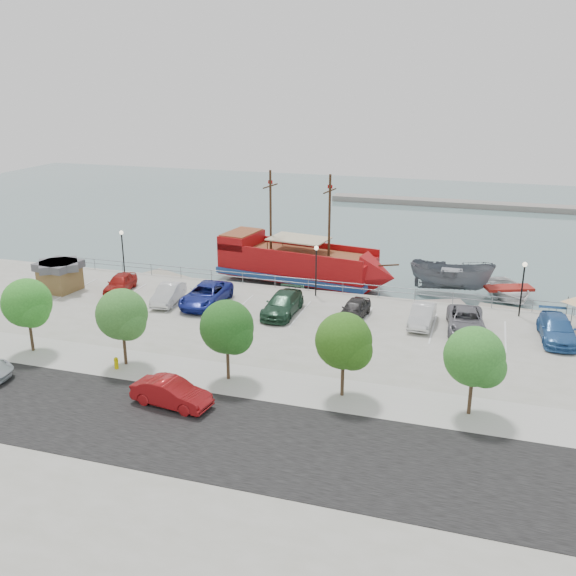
% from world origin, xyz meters
% --- Properties ---
extents(ground, '(160.00, 160.00, 0.00)m').
position_xyz_m(ground, '(0.00, 0.00, -1.00)').
color(ground, slate).
extents(land_slab, '(100.00, 58.00, 1.20)m').
position_xyz_m(land_slab, '(0.00, -21.00, -0.60)').
color(land_slab, gray).
rests_on(land_slab, ground).
extents(street, '(100.00, 8.00, 0.04)m').
position_xyz_m(street, '(0.00, -16.00, 0.01)').
color(street, black).
rests_on(street, land_slab).
extents(sidewalk, '(100.00, 4.00, 0.05)m').
position_xyz_m(sidewalk, '(0.00, -10.00, 0.01)').
color(sidewalk, '#ACAAA5').
rests_on(sidewalk, land_slab).
extents(seawall_railing, '(50.00, 0.06, 1.00)m').
position_xyz_m(seawall_railing, '(0.00, 7.80, 0.53)').
color(seawall_railing, gray).
rests_on(seawall_railing, land_slab).
extents(far_shore, '(40.00, 3.00, 0.80)m').
position_xyz_m(far_shore, '(10.00, 55.00, -0.60)').
color(far_shore, gray).
rests_on(far_shore, ground).
extents(pirate_ship, '(17.27, 7.10, 10.75)m').
position_xyz_m(pirate_ship, '(-2.19, 12.22, 0.80)').
color(pirate_ship, '#A00C0F').
rests_on(pirate_ship, ground).
extents(patrol_boat, '(7.43, 3.12, 2.82)m').
position_xyz_m(patrol_boat, '(10.51, 13.23, 0.41)').
color(patrol_boat, slate).
rests_on(patrol_boat, ground).
extents(speedboat, '(6.62, 7.64, 1.33)m').
position_xyz_m(speedboat, '(15.35, 13.16, -0.34)').
color(speedboat, silver).
rests_on(speedboat, ground).
extents(dock_west, '(7.41, 4.78, 0.41)m').
position_xyz_m(dock_west, '(-14.36, 9.20, -0.79)').
color(dock_west, gray).
rests_on(dock_west, ground).
extents(dock_mid, '(6.52, 4.12, 0.36)m').
position_xyz_m(dock_mid, '(8.90, 9.20, -0.82)').
color(dock_mid, gray).
rests_on(dock_mid, ground).
extents(dock_east, '(7.30, 2.91, 0.41)m').
position_xyz_m(dock_east, '(16.50, 9.20, -0.80)').
color(dock_east, gray).
rests_on(dock_east, ground).
extents(shed, '(3.46, 3.46, 2.53)m').
position_xyz_m(shed, '(-21.07, 1.38, 1.35)').
color(shed, brown).
rests_on(shed, land_slab).
extents(street_sedan, '(4.77, 2.23, 1.51)m').
position_xyz_m(street_sedan, '(-2.74, -13.93, 0.76)').
color(street_sedan, maroon).
rests_on(street_sedan, street).
extents(fire_hydrant, '(0.28, 0.28, 0.81)m').
position_xyz_m(fire_hydrant, '(-8.18, -10.80, 0.44)').
color(fire_hydrant, '#C6B201').
rests_on(fire_hydrant, sidewalk).
extents(lamp_post_left, '(0.36, 0.36, 4.28)m').
position_xyz_m(lamp_post_left, '(-18.00, 6.50, 2.94)').
color(lamp_post_left, black).
rests_on(lamp_post_left, land_slab).
extents(lamp_post_mid, '(0.36, 0.36, 4.28)m').
position_xyz_m(lamp_post_mid, '(0.00, 6.50, 2.94)').
color(lamp_post_mid, black).
rests_on(lamp_post_mid, land_slab).
extents(lamp_post_right, '(0.36, 0.36, 4.28)m').
position_xyz_m(lamp_post_right, '(16.00, 6.50, 2.94)').
color(lamp_post_right, black).
rests_on(lamp_post_right, land_slab).
extents(tree_b, '(3.30, 3.20, 5.00)m').
position_xyz_m(tree_b, '(-14.85, -10.07, 3.30)').
color(tree_b, '#473321').
rests_on(tree_b, sidewalk).
extents(tree_c, '(3.30, 3.20, 5.00)m').
position_xyz_m(tree_c, '(-7.85, -10.07, 3.30)').
color(tree_c, '#473321').
rests_on(tree_c, sidewalk).
extents(tree_d, '(3.30, 3.20, 5.00)m').
position_xyz_m(tree_d, '(-0.85, -10.07, 3.30)').
color(tree_d, '#473321').
rests_on(tree_d, sidewalk).
extents(tree_e, '(3.30, 3.20, 5.00)m').
position_xyz_m(tree_e, '(6.15, -10.07, 3.30)').
color(tree_e, '#473321').
rests_on(tree_e, sidewalk).
extents(tree_f, '(3.30, 3.20, 5.00)m').
position_xyz_m(tree_f, '(13.15, -10.07, 3.30)').
color(tree_f, '#473321').
rests_on(tree_f, sidewalk).
extents(parked_car_a, '(2.54, 4.65, 1.50)m').
position_xyz_m(parked_car_a, '(-16.07, 2.65, 0.75)').
color(parked_car_a, maroon).
rests_on(parked_car_a, land_slab).
extents(parked_car_b, '(2.15, 4.71, 1.50)m').
position_xyz_m(parked_car_b, '(-10.85, 1.27, 0.75)').
color(parked_car_b, silver).
rests_on(parked_car_b, land_slab).
extents(parked_car_c, '(2.89, 6.04, 1.66)m').
position_xyz_m(parked_car_c, '(-7.79, 1.81, 0.83)').
color(parked_car_c, navy).
rests_on(parked_car_c, land_slab).
extents(parked_car_d, '(2.25, 5.52, 1.60)m').
position_xyz_m(parked_car_d, '(-1.31, 1.62, 0.80)').
color(parked_car_d, '#1E412C').
rests_on(parked_car_d, land_slab).
extents(parked_car_e, '(2.09, 4.35, 1.43)m').
position_xyz_m(parked_car_e, '(4.12, 2.42, 0.72)').
color(parked_car_e, black).
rests_on(parked_car_e, land_slab).
extents(parked_car_f, '(1.73, 4.58, 1.49)m').
position_xyz_m(parked_car_f, '(9.14, 2.47, 0.75)').
color(parked_car_f, silver).
rests_on(parked_car_f, land_slab).
extents(parked_car_g, '(3.06, 5.74, 1.53)m').
position_xyz_m(parked_car_g, '(12.23, 2.29, 0.77)').
color(parked_car_g, slate).
rests_on(parked_car_g, land_slab).
extents(parked_car_h, '(2.62, 5.62, 1.59)m').
position_xyz_m(parked_car_h, '(18.32, 2.43, 0.79)').
color(parked_car_h, '#2F61A4').
rests_on(parked_car_h, land_slab).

